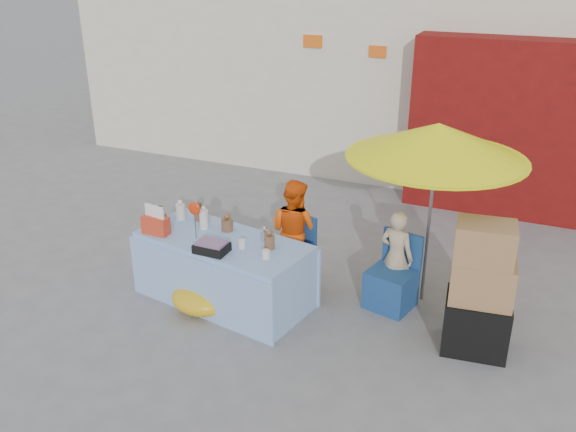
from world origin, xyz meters
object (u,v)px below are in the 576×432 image
at_px(chair_left, 290,265).
at_px(box_stack, 480,293).
at_px(umbrella, 437,142).
at_px(market_table, 224,269).
at_px(vendor_orange, 294,231).
at_px(vendor_beige, 396,257).
at_px(chair_right, 392,286).

relative_size(chair_left, box_stack, 0.61).
bearing_deg(umbrella, market_table, -156.56).
height_order(chair_left, vendor_orange, vendor_orange).
xyz_separation_m(chair_left, vendor_beige, (1.25, 0.13, 0.30)).
xyz_separation_m(market_table, vendor_orange, (0.54, 0.76, 0.25)).
xyz_separation_m(chair_right, vendor_orange, (-1.25, 0.13, 0.39)).
distance_m(chair_right, vendor_beige, 0.33).
bearing_deg(market_table, chair_right, 29.42).
relative_size(market_table, box_stack, 1.53).
bearing_deg(umbrella, box_stack, -47.55).
bearing_deg(vendor_beige, market_table, 36.31).
distance_m(vendor_beige, umbrella, 1.38).
relative_size(vendor_orange, box_stack, 0.93).
distance_m(umbrella, box_stack, 1.60).
bearing_deg(vendor_orange, market_table, 67.74).
bearing_deg(market_table, chair_left, 58.99).
height_order(market_table, umbrella, umbrella).
bearing_deg(box_stack, market_table, -176.53).
bearing_deg(market_table, box_stack, 13.76).
relative_size(chair_right, vendor_orange, 0.66).
relative_size(chair_right, umbrella, 0.41).
height_order(chair_right, vendor_beige, vendor_beige).
relative_size(market_table, vendor_beige, 1.92).
bearing_deg(vendor_beige, vendor_orange, 13.41).
distance_m(vendor_beige, box_stack, 1.14).
xyz_separation_m(market_table, vendor_beige, (1.79, 0.76, 0.16)).
bearing_deg(chair_left, box_stack, 1.83).
relative_size(umbrella, box_stack, 1.50).
bearing_deg(market_table, umbrella, 33.74).
distance_m(chair_left, vendor_orange, 0.41).
distance_m(market_table, umbrella, 2.73).
xyz_separation_m(market_table, chair_right, (1.80, 0.62, -0.14)).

